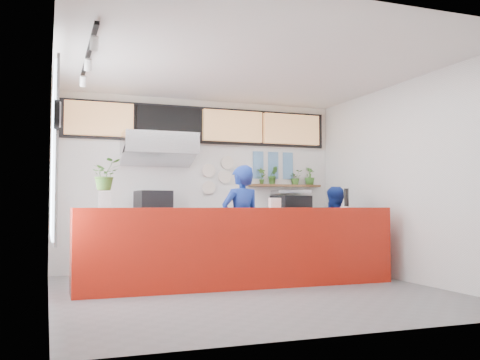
{
  "coord_description": "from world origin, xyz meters",
  "views": [
    {
      "loc": [
        -2.54,
        -6.59,
        1.12
      ],
      "look_at": [
        0.1,
        0.7,
        1.5
      ],
      "focal_mm": 40.0,
      "sensor_mm": 36.0,
      "label": 1
    }
  ],
  "objects": [
    {
      "name": "dec_plate_a",
      "position": [
        0.15,
        2.47,
        1.75
      ],
      "size": [
        0.24,
        0.03,
        0.24
      ],
      "primitive_type": "cylinder",
      "rotation": [
        1.57,
        0.0,
        0.0
      ],
      "color": "silver",
      "rests_on": "wall_back"
    },
    {
      "name": "wall_back",
      "position": [
        0.0,
        2.5,
        1.5
      ],
      "size": [
        5.0,
        0.0,
        5.0
      ],
      "primitive_type": "plane",
      "rotation": [
        1.57,
        0.0,
        0.0
      ],
      "color": "white",
      "rests_on": "ground"
    },
    {
      "name": "dec_plate_d",
      "position": [
        0.5,
        2.47,
        1.9
      ],
      "size": [
        0.24,
        0.03,
        0.24
      ],
      "primitive_type": "cylinder",
      "rotation": [
        1.57,
        0.0,
        0.0
      ],
      "color": "silver",
      "rests_on": "wall_back"
    },
    {
      "name": "photo_frame_d",
      "position": [
        1.1,
        2.48,
        1.75
      ],
      "size": [
        0.2,
        0.02,
        0.25
      ],
      "primitive_type": "cube",
      "color": "#598CBF",
      "rests_on": "wall_back"
    },
    {
      "name": "window_pane",
      "position": [
        -2.47,
        0.3,
        1.7
      ],
      "size": [
        0.04,
        2.2,
        1.9
      ],
      "primitive_type": "cube",
      "color": "silver",
      "rests_on": "wall_left"
    },
    {
      "name": "basil_vase",
      "position": [
        -1.85,
        0.39,
        1.52
      ],
      "size": [
        0.44,
        0.41,
        0.4
      ],
      "primitive_type": "imported",
      "rotation": [
        0.0,
        0.0,
        0.32
      ],
      "color": "#356523",
      "rests_on": "glass_vase"
    },
    {
      "name": "wall_right",
      "position": [
        2.5,
        0.0,
        1.5
      ],
      "size": [
        0.0,
        5.0,
        5.0
      ],
      "primitive_type": "plane",
      "rotation": [
        1.57,
        0.0,
        -1.57
      ],
      "color": "white",
      "rests_on": "ground"
    },
    {
      "name": "photo_frame_f",
      "position": [
        1.7,
        2.48,
        1.75
      ],
      "size": [
        0.2,
        0.02,
        0.25
      ],
      "primitive_type": "cube",
      "color": "#598CBF",
      "rests_on": "wall_back"
    },
    {
      "name": "menu_board_mid_left",
      "position": [
        -0.59,
        2.38,
        2.55
      ],
      "size": [
        1.1,
        0.1,
        0.55
      ],
      "primitive_type": "cube",
      "color": "black",
      "rests_on": "wall_back"
    },
    {
      "name": "photo_frame_a",
      "position": [
        1.1,
        2.48,
        2.0
      ],
      "size": [
        0.2,
        0.02,
        0.25
      ],
      "primitive_type": "cube",
      "color": "#598CBF",
      "rests_on": "wall_back"
    },
    {
      "name": "herb_a",
      "position": [
        1.13,
        2.4,
        1.67
      ],
      "size": [
        0.16,
        0.11,
        0.3
      ],
      "primitive_type": "imported",
      "rotation": [
        0.0,
        0.0,
        0.0
      ],
      "color": "#356523",
      "rests_on": "herb_shelf"
    },
    {
      "name": "white_plate",
      "position": [
        1.69,
        0.4,
        1.11
      ],
      "size": [
        0.25,
        0.25,
        0.01
      ],
      "primitive_type": "cylinder",
      "rotation": [
        0.0,
        0.0,
        -0.39
      ],
      "color": "white",
      "rests_on": "service_counter"
    },
    {
      "name": "herb_c",
      "position": [
        1.82,
        2.4,
        1.66
      ],
      "size": [
        0.24,
        0.21,
        0.27
      ],
      "primitive_type": "imported",
      "rotation": [
        0.0,
        0.0,
        -0.01
      ],
      "color": "#356523",
      "rests_on": "herb_shelf"
    },
    {
      "name": "wall_clock_face",
      "position": [
        -2.43,
        -0.9,
        2.05
      ],
      "size": [
        0.02,
        0.26,
        0.26
      ],
      "primitive_type": "cylinder",
      "rotation": [
        0.0,
        1.57,
        0.0
      ],
      "color": "white",
      "rests_on": "wall_left"
    },
    {
      "name": "dec_plate_b",
      "position": [
        0.45,
        2.47,
        1.65
      ],
      "size": [
        0.24,
        0.03,
        0.24
      ],
      "primitive_type": "cylinder",
      "rotation": [
        1.57,
        0.0,
        0.0
      ],
      "color": "silver",
      "rests_on": "wall_back"
    },
    {
      "name": "floor",
      "position": [
        0.0,
        0.0,
        0.0
      ],
      "size": [
        5.0,
        5.0,
        0.0
      ],
      "primitive_type": "plane",
      "color": "slate",
      "rests_on": "ground"
    },
    {
      "name": "pepper_mill",
      "position": [
        1.69,
        0.4,
        1.25
      ],
      "size": [
        0.08,
        0.08,
        0.27
      ],
      "primitive_type": "cylinder",
      "rotation": [
        0.0,
        0.0,
        -0.19
      ],
      "color": "black",
      "rests_on": "white_plate"
    },
    {
      "name": "prep_bench",
      "position": [
        -0.8,
        2.2,
        0.45
      ],
      "size": [
        1.8,
        0.6,
        0.9
      ],
      "primitive_type": "cube",
      "color": "#B2B5BA",
      "rests_on": "ground"
    },
    {
      "name": "glass_vase",
      "position": [
        -1.85,
        0.39,
        1.2
      ],
      "size": [
        0.19,
        0.19,
        0.2
      ],
      "primitive_type": "cylinder",
      "rotation": [
        0.0,
        0.0,
        -0.16
      ],
      "color": "silver",
      "rests_on": "service_counter"
    },
    {
      "name": "hood_lip",
      "position": [
        -0.8,
        2.15,
        1.95
      ],
      "size": [
        1.2,
        0.69,
        0.31
      ],
      "primitive_type": "cube",
      "rotation": [
        -0.35,
        0.0,
        0.0
      ],
      "color": "#B2B5BA",
      "rests_on": "ceiling"
    },
    {
      "name": "menu_board_mid_right",
      "position": [
        0.57,
        2.38,
        2.55
      ],
      "size": [
        1.1,
        0.1,
        0.55
      ],
      "primitive_type": "cube",
      "color": "tan",
      "rests_on": "wall_back"
    },
    {
      "name": "herb_d",
      "position": [
        2.11,
        2.4,
        1.69
      ],
      "size": [
        0.23,
        0.22,
        0.33
      ],
      "primitive_type": "imported",
      "rotation": [
        0.0,
        0.0,
        0.36
      ],
      "color": "#356523",
      "rests_on": "herb_shelf"
    },
    {
      "name": "menu_board_far_right",
      "position": [
        1.73,
        2.38,
        2.55
      ],
      "size": [
        1.1,
        0.1,
        0.55
      ],
      "primitive_type": "cube",
      "color": "tan",
      "rests_on": "wall_back"
    },
    {
      "name": "herb_shelf",
      "position": [
        1.6,
        2.4,
        1.5
      ],
      "size": [
        1.4,
        0.18,
        0.04
      ],
      "primitive_type": "cube",
      "color": "brown",
      "rests_on": "wall_back"
    },
    {
      "name": "wall_left",
      "position": [
        -2.5,
        0.0,
        1.5
      ],
      "size": [
        0.0,
        5.0,
        5.0
      ],
      "primitive_type": "plane",
      "rotation": [
        1.57,
        0.0,
        1.57
      ],
      "color": "white",
      "rests_on": "ground"
    },
    {
      "name": "photo_frame_e",
      "position": [
        1.4,
        2.48,
        1.75
      ],
      "size": [
        0.2,
        0.02,
        0.25
      ],
      "primitive_type": "cube",
      "color": "#598CBF",
      "rests_on": "wall_back"
    },
    {
      "name": "cream_band",
      "position": [
        0.0,
        2.49,
        2.6
      ],
      "size": [
        5.0,
        0.02,
        0.8
      ],
      "primitive_type": "cube",
      "color": "beige",
      "rests_on": "wall_back"
    },
    {
      "name": "espresso_tray",
      "position": [
        1.63,
        2.2,
        1.38
      ],
      "size": [
        0.65,
        0.47,
        0.06
      ],
      "primitive_type": "cube",
      "rotation": [
        0.0,
        0.0,
        -0.06
      ],
      "color": "#B1B5B9",
      "rests_on": "espresso_machine"
    },
    {
      "name": "photo_frame_c",
      "position": [
        1.7,
        2.48,
        2.0
      ],
      "size": [
        0.2,
        0.02,
        0.25
      ],
      "primitive_type": "cube",
      "color": "#598CBF",
      "rests_on": "wall_back"
    },
    {
      "name": "wall_clock_rim",
      "position": [
        -2.46,
        -0.9,
        2.05
      ],
      "size": [
        0.05,
        0.3,
        0.3
      ],
      "primitive_type": "cylinder",
      "rotation": [
        0.0,
        1.57,
        0.0
      ],
      "color": "black",
      "rests_on": "wall_left"
    },
    {
      "name": "window_frame",
      "position": [
        -2.45,
        0.3,
        1.7
      ],
      "size": [
        0.03,
        2.3,
        2.0
      ],
      "primitive_type": "cube",
      "color": "#B2B5BA",
      "rests_on": "wall_left"
    },
    {
      "name": "right_bench",
      "position": [
        1.5,
        2.2,
        0.45
      ],
      "size": [
        1.8,
        0.6,
        0.9
      ],
      "primitive_type": "cube",
      "color": "#B2B5BA",
      "rests_on": "ground"
    },
    {
      "name": "menu_board_far_left",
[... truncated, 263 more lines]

